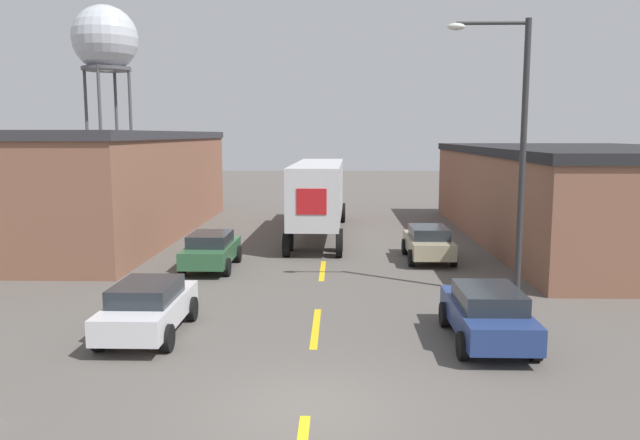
# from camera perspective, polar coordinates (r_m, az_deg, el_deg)

# --- Properties ---
(ground_plane) EXTENTS (160.00, 160.00, 0.00)m
(ground_plane) POSITION_cam_1_polar(r_m,az_deg,el_deg) (12.74, -1.28, -16.87)
(ground_plane) COLOR #56514C
(road_centerline) EXTENTS (0.20, 18.23, 0.01)m
(road_centerline) POSITION_cam_1_polar(r_m,az_deg,el_deg) (17.57, -0.39, -9.79)
(road_centerline) COLOR gold
(road_centerline) RESTS_ON ground_plane
(warehouse_left) EXTENTS (13.77, 21.53, 5.48)m
(warehouse_left) POSITION_cam_1_polar(r_m,az_deg,el_deg) (35.97, -22.81, 3.12)
(warehouse_left) COLOR brown
(warehouse_left) RESTS_ON ground_plane
(warehouse_right) EXTENTS (11.61, 22.85, 4.73)m
(warehouse_right) POSITION_cam_1_polar(r_m,az_deg,el_deg) (33.95, 23.48, 2.20)
(warehouse_right) COLOR brown
(warehouse_right) RESTS_ON ground_plane
(semi_truck) EXTENTS (2.86, 14.00, 3.90)m
(semi_truck) POSITION_cam_1_polar(r_m,az_deg,el_deg) (33.02, -0.01, 2.69)
(semi_truck) COLOR #B21919
(semi_truck) RESTS_ON ground_plane
(parked_car_right_near) EXTENTS (1.93, 4.19, 1.46)m
(parked_car_right_near) POSITION_cam_1_polar(r_m,az_deg,el_deg) (16.71, 15.03, -8.23)
(parked_car_right_near) COLOR navy
(parked_car_right_near) RESTS_ON ground_plane
(parked_car_left_near) EXTENTS (1.93, 4.19, 1.46)m
(parked_car_left_near) POSITION_cam_1_polar(r_m,az_deg,el_deg) (17.35, -15.45, -7.64)
(parked_car_left_near) COLOR silver
(parked_car_left_near) RESTS_ON ground_plane
(parked_car_left_far) EXTENTS (1.93, 4.19, 1.46)m
(parked_car_left_far) POSITION_cam_1_polar(r_m,az_deg,el_deg) (25.17, -9.93, -2.68)
(parked_car_left_far) COLOR #2D5B38
(parked_car_left_far) RESTS_ON ground_plane
(parked_car_right_mid) EXTENTS (1.93, 4.19, 1.46)m
(parked_car_right_mid) POSITION_cam_1_polar(r_m,az_deg,el_deg) (26.87, 9.87, -2.02)
(parked_car_right_mid) COLOR tan
(parked_car_right_mid) RESTS_ON ground_plane
(water_tower) EXTENTS (5.84, 5.84, 16.79)m
(water_tower) POSITION_cam_1_polar(r_m,az_deg,el_deg) (61.48, -19.06, 15.22)
(water_tower) COLOR #47474C
(water_tower) RESTS_ON ground_plane
(street_lamp) EXTENTS (2.62, 0.32, 8.91)m
(street_lamp) POSITION_cam_1_polar(r_m,az_deg,el_deg) (21.00, 17.36, 6.94)
(street_lamp) COLOR #2D2D30
(street_lamp) RESTS_ON ground_plane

